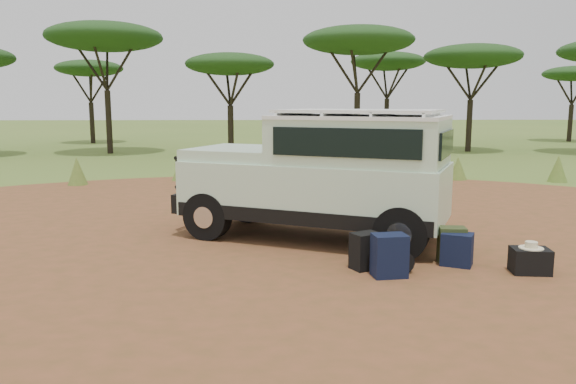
{
  "coord_description": "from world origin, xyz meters",
  "views": [
    {
      "loc": [
        -0.1,
        -8.86,
        2.52
      ],
      "look_at": [
        0.19,
        0.55,
        1.0
      ],
      "focal_mm": 35.0,
      "sensor_mm": 36.0,
      "label": 1
    }
  ],
  "objects_px": {
    "safari_vehicle": "(323,178)",
    "backpack_navy": "(389,256)",
    "backpack_black": "(365,251)",
    "duffel_navy": "(457,250)",
    "backpack_olive": "(452,245)",
    "hard_case": "(530,261)"
  },
  "relations": [
    {
      "from": "safari_vehicle",
      "to": "backpack_navy",
      "type": "height_order",
      "value": "safari_vehicle"
    },
    {
      "from": "safari_vehicle",
      "to": "backpack_navy",
      "type": "xyz_separation_m",
      "value": [
        0.76,
        -2.31,
        -0.83
      ]
    },
    {
      "from": "backpack_black",
      "to": "duffel_navy",
      "type": "height_order",
      "value": "backpack_black"
    },
    {
      "from": "backpack_navy",
      "to": "backpack_black",
      "type": "bearing_deg",
      "value": 118.95
    },
    {
      "from": "safari_vehicle",
      "to": "backpack_olive",
      "type": "height_order",
      "value": "safari_vehicle"
    },
    {
      "from": "backpack_navy",
      "to": "hard_case",
      "type": "height_order",
      "value": "backpack_navy"
    },
    {
      "from": "safari_vehicle",
      "to": "hard_case",
      "type": "bearing_deg",
      "value": -13.39
    },
    {
      "from": "safari_vehicle",
      "to": "backpack_olive",
      "type": "distance_m",
      "value": 2.64
    },
    {
      "from": "hard_case",
      "to": "backpack_navy",
      "type": "bearing_deg",
      "value": -171.18
    },
    {
      "from": "backpack_navy",
      "to": "duffel_navy",
      "type": "height_order",
      "value": "backpack_navy"
    },
    {
      "from": "hard_case",
      "to": "duffel_navy",
      "type": "bearing_deg",
      "value": 162.07
    },
    {
      "from": "backpack_black",
      "to": "duffel_navy",
      "type": "xyz_separation_m",
      "value": [
        1.45,
        0.14,
        -0.02
      ]
    },
    {
      "from": "safari_vehicle",
      "to": "backpack_black",
      "type": "distance_m",
      "value": 2.17
    },
    {
      "from": "backpack_olive",
      "to": "duffel_navy",
      "type": "distance_m",
      "value": 0.18
    },
    {
      "from": "backpack_navy",
      "to": "backpack_olive",
      "type": "xyz_separation_m",
      "value": [
        1.14,
        0.7,
        -0.03
      ]
    },
    {
      "from": "backpack_olive",
      "to": "duffel_navy",
      "type": "relative_size",
      "value": 1.11
    },
    {
      "from": "duffel_navy",
      "to": "hard_case",
      "type": "bearing_deg",
      "value": 2.02
    },
    {
      "from": "backpack_navy",
      "to": "backpack_olive",
      "type": "relative_size",
      "value": 1.1
    },
    {
      "from": "hard_case",
      "to": "safari_vehicle",
      "type": "bearing_deg",
      "value": 148.7
    },
    {
      "from": "backpack_black",
      "to": "backpack_olive",
      "type": "distance_m",
      "value": 1.46
    },
    {
      "from": "backpack_black",
      "to": "hard_case",
      "type": "distance_m",
      "value": 2.42
    },
    {
      "from": "backpack_black",
      "to": "backpack_olive",
      "type": "xyz_separation_m",
      "value": [
        1.42,
        0.31,
        0.0
      ]
    }
  ]
}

